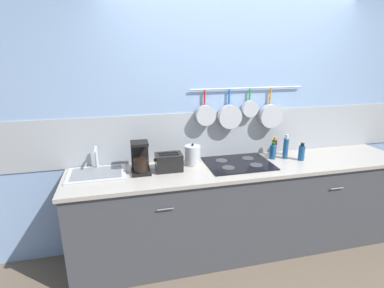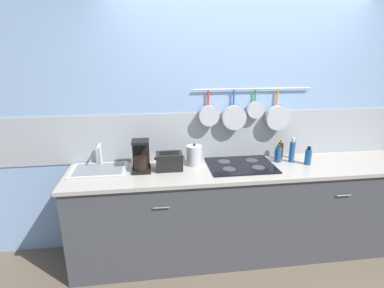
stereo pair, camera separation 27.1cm
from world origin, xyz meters
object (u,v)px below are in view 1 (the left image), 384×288
bottle_hot_sauce (274,147)px  bottle_sesame_oil (286,146)px  toaster (169,162)px  kettle (193,155)px  coffee_maker (140,159)px  bottle_cooking_wine (273,151)px  bottle_olive_oil (286,148)px  bottle_dish_soap (302,153)px

bottle_hot_sauce → bottle_sesame_oil: bottle_sesame_oil is taller
toaster → kettle: (0.25, 0.09, 0.02)m
coffee_maker → kettle: size_ratio=1.33×
bottle_cooking_wine → bottle_hot_sauce: size_ratio=0.88×
coffee_maker → kettle: bearing=7.2°
bottle_sesame_oil → kettle: bearing=-177.1°
coffee_maker → bottle_sesame_oil: (1.54, 0.12, -0.02)m
toaster → bottle_sesame_oil: 1.29m
toaster → bottle_cooking_wine: (1.09, 0.06, -0.00)m
kettle → bottle_sesame_oil: (1.04, 0.05, 0.00)m
kettle → bottle_olive_oil: size_ratio=0.85×
toaster → bottle_olive_oil: size_ratio=1.02×
bottle_dish_soap → bottle_hot_sauce: bearing=132.5°
kettle → bottle_sesame_oil: bearing=2.9°
coffee_maker → bottle_olive_oil: coffee_maker is taller
bottle_olive_oil → bottle_dish_soap: (0.13, -0.09, -0.03)m
kettle → bottle_cooking_wine: size_ratio=1.22×
toaster → bottle_olive_oil: 1.22m
kettle → bottle_dish_soap: kettle is taller
bottle_sesame_oil → bottle_dish_soap: (0.07, -0.20, -0.02)m
bottle_hot_sauce → bottle_dish_soap: bearing=-47.5°
bottle_cooking_wine → bottle_hot_sauce: bearing=55.5°
kettle → bottle_olive_oil: (0.97, -0.06, 0.02)m
coffee_maker → bottle_cooking_wine: 1.35m
coffee_maker → bottle_olive_oil: (1.48, 0.01, -0.01)m
coffee_maker → bottle_olive_oil: size_ratio=1.13×
bottle_dish_soap → kettle: bearing=172.7°
bottle_hot_sauce → bottle_sesame_oil: 0.13m
toaster → bottle_hot_sauce: size_ratio=1.30×
toaster → bottle_dish_soap: size_ratio=1.43×
kettle → bottle_hot_sauce: bearing=4.3°
bottle_sesame_oil → bottle_dish_soap: 0.21m
bottle_hot_sauce → bottle_dish_soap: 0.28m
coffee_maker → bottle_dish_soap: (1.61, -0.08, -0.04)m
toaster → bottle_sesame_oil: bottle_sesame_oil is taller
bottle_sesame_oil → bottle_cooking_wine: bearing=-156.0°
kettle → bottle_olive_oil: bottle_olive_oil is taller
bottle_cooking_wine → bottle_dish_soap: size_ratio=0.97×
toaster → bottle_hot_sauce: (1.16, 0.16, 0.01)m
toaster → bottle_olive_oil: bearing=1.6°
bottle_cooking_wine → bottle_dish_soap: (0.26, -0.11, 0.00)m
bottle_dish_soap → bottle_cooking_wine: bearing=157.4°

